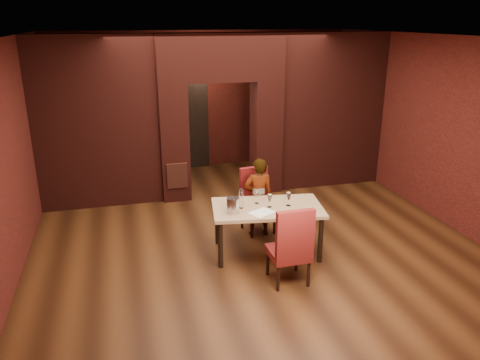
# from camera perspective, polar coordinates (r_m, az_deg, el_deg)

# --- Properties ---
(floor) EXTENTS (8.00, 8.00, 0.00)m
(floor) POSITION_cam_1_polar(r_m,az_deg,el_deg) (8.01, 0.95, -6.45)
(floor) COLOR #4A2812
(floor) RESTS_ON ground
(ceiling) EXTENTS (7.00, 8.00, 0.04)m
(ceiling) POSITION_cam_1_polar(r_m,az_deg,el_deg) (7.22, 1.09, 17.09)
(ceiling) COLOR silver
(ceiling) RESTS_ON ground
(wall_back) EXTENTS (7.00, 0.04, 3.20)m
(wall_back) POSITION_cam_1_polar(r_m,az_deg,el_deg) (11.27, -4.61, 9.62)
(wall_back) COLOR maroon
(wall_back) RESTS_ON ground
(wall_front) EXTENTS (7.00, 0.04, 3.20)m
(wall_front) POSITION_cam_1_polar(r_m,az_deg,el_deg) (4.01, 17.03, -9.52)
(wall_front) COLOR maroon
(wall_front) RESTS_ON ground
(wall_left) EXTENTS (0.04, 8.00, 3.20)m
(wall_left) POSITION_cam_1_polar(r_m,az_deg,el_deg) (7.35, -26.29, 2.46)
(wall_left) COLOR maroon
(wall_left) RESTS_ON ground
(wall_right) EXTENTS (0.04, 8.00, 3.20)m
(wall_right) POSITION_cam_1_polar(r_m,az_deg,el_deg) (9.04, 23.01, 5.76)
(wall_right) COLOR maroon
(wall_right) RESTS_ON ground
(pillar_left) EXTENTS (0.55, 0.55, 2.30)m
(pillar_left) POSITION_cam_1_polar(r_m,az_deg,el_deg) (9.29, -8.06, 4.58)
(pillar_left) COLOR maroon
(pillar_left) RESTS_ON ground
(pillar_right) EXTENTS (0.55, 0.55, 2.30)m
(pillar_right) POSITION_cam_1_polar(r_m,az_deg,el_deg) (9.69, 3.19, 5.35)
(pillar_right) COLOR maroon
(pillar_right) RESTS_ON ground
(lintel) EXTENTS (2.45, 0.55, 0.90)m
(lintel) POSITION_cam_1_polar(r_m,az_deg,el_deg) (9.18, -2.46, 14.72)
(lintel) COLOR maroon
(lintel) RESTS_ON ground
(wing_wall_left) EXTENTS (2.28, 0.35, 3.20)m
(wing_wall_left) POSITION_cam_1_polar(r_m,az_deg,el_deg) (9.14, -17.06, 6.58)
(wing_wall_left) COLOR maroon
(wing_wall_left) RESTS_ON ground
(wing_wall_right) EXTENTS (2.28, 0.35, 3.20)m
(wing_wall_right) POSITION_cam_1_polar(r_m,az_deg,el_deg) (10.11, 10.96, 8.23)
(wing_wall_right) COLOR maroon
(wing_wall_right) RESTS_ON ground
(vent_panel) EXTENTS (0.40, 0.03, 0.50)m
(vent_panel) POSITION_cam_1_polar(r_m,az_deg,el_deg) (9.18, -7.66, 0.51)
(vent_panel) COLOR brown
(vent_panel) RESTS_ON ground
(rear_door) EXTENTS (0.90, 0.08, 2.10)m
(rear_door) POSITION_cam_1_polar(r_m,az_deg,el_deg) (11.26, -6.50, 6.69)
(rear_door) COLOR black
(rear_door) RESTS_ON ground
(rear_door_frame) EXTENTS (1.02, 0.04, 2.22)m
(rear_door_frame) POSITION_cam_1_polar(r_m,az_deg,el_deg) (11.22, -6.47, 6.65)
(rear_door_frame) COLOR black
(rear_door_frame) RESTS_ON ground
(dining_table) EXTENTS (1.77, 1.16, 0.77)m
(dining_table) POSITION_cam_1_polar(r_m,az_deg,el_deg) (7.23, 3.30, -6.06)
(dining_table) COLOR tan
(dining_table) RESTS_ON ground
(chair_far) EXTENTS (0.56, 0.56, 1.09)m
(chair_far) POSITION_cam_1_polar(r_m,az_deg,el_deg) (7.87, 2.25, -2.61)
(chair_far) COLOR maroon
(chair_far) RESTS_ON ground
(chair_near) EXTENTS (0.52, 0.52, 1.14)m
(chair_near) POSITION_cam_1_polar(r_m,az_deg,el_deg) (6.43, 5.94, -7.69)
(chair_near) COLOR maroon
(chair_near) RESTS_ON ground
(person_seated) EXTENTS (0.51, 0.35, 1.33)m
(person_seated) POSITION_cam_1_polar(r_m,az_deg,el_deg) (7.71, 2.24, -2.11)
(person_seated) COLOR white
(person_seated) RESTS_ON ground
(wine_glass_a) EXTENTS (0.07, 0.07, 0.18)m
(wine_glass_a) POSITION_cam_1_polar(r_m,az_deg,el_deg) (7.15, 2.06, -2.19)
(wine_glass_a) COLOR white
(wine_glass_a) RESTS_ON dining_table
(wine_glass_b) EXTENTS (0.08, 0.08, 0.20)m
(wine_glass_b) POSITION_cam_1_polar(r_m,az_deg,el_deg) (7.02, 3.63, -2.55)
(wine_glass_b) COLOR white
(wine_glass_b) RESTS_ON dining_table
(wine_glass_c) EXTENTS (0.09, 0.09, 0.21)m
(wine_glass_c) POSITION_cam_1_polar(r_m,az_deg,el_deg) (7.09, 5.94, -2.33)
(wine_glass_c) COLOR white
(wine_glass_c) RESTS_ON dining_table
(tasting_sheet) EXTENTS (0.41, 0.37, 0.00)m
(tasting_sheet) POSITION_cam_1_polar(r_m,az_deg,el_deg) (6.85, 2.67, -3.98)
(tasting_sheet) COLOR white
(tasting_sheet) RESTS_ON dining_table
(wine_bucket) EXTENTS (0.19, 0.19, 0.23)m
(wine_bucket) POSITION_cam_1_polar(r_m,az_deg,el_deg) (6.80, -0.86, -3.10)
(wine_bucket) COLOR #A9A8B0
(wine_bucket) RESTS_ON dining_table
(water_bottle) EXTENTS (0.07, 0.07, 0.31)m
(water_bottle) POSITION_cam_1_polar(r_m,az_deg,el_deg) (6.95, 0.14, -2.23)
(water_bottle) COLOR white
(water_bottle) RESTS_ON dining_table
(potted_plant) EXTENTS (0.46, 0.47, 0.39)m
(potted_plant) POSITION_cam_1_polar(r_m,az_deg,el_deg) (8.48, 7.52, -3.66)
(potted_plant) COLOR #2F6C2B
(potted_plant) RESTS_ON ground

